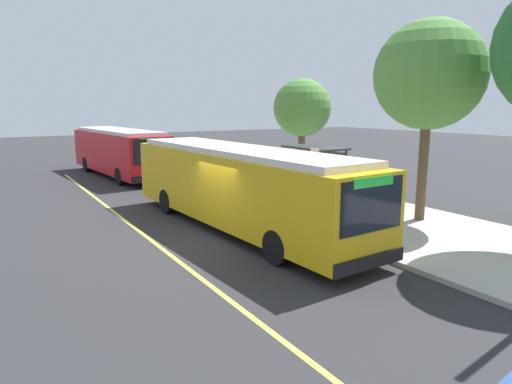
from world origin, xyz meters
TOP-DOWN VIEW (x-y plane):
  - ground_plane at (0.00, 0.00)m, footprint 120.00×120.00m
  - sidewalk_curb at (0.00, 6.00)m, footprint 44.00×6.40m
  - lane_stripe_center at (0.00, -2.20)m, footprint 36.00×0.14m
  - transit_bus_main at (-0.78, 1.01)m, footprint 12.48×3.21m
  - transit_bus_second at (-15.58, 0.71)m, footprint 10.79×3.39m
  - bus_shelter at (-2.63, 5.97)m, footprint 2.90×1.60m
  - waiting_bench at (-2.15, 5.83)m, footprint 1.60×0.48m
  - route_sign_post at (0.60, 3.35)m, footprint 0.44×0.08m
  - pedestrian_commuter at (-3.61, 4.90)m, footprint 0.24×0.40m
  - street_tree_upstreet at (2.15, 7.22)m, footprint 3.93×3.93m
  - street_tree_downstreet at (-6.30, 8.01)m, footprint 3.05×3.05m

SIDE VIEW (x-z plane):
  - ground_plane at x=0.00m, z-range 0.00..0.00m
  - lane_stripe_center at x=0.00m, z-range 0.00..0.01m
  - sidewalk_curb at x=0.00m, z-range 0.00..0.15m
  - waiting_bench at x=-2.15m, z-range 0.16..1.11m
  - pedestrian_commuter at x=-3.61m, z-range 0.27..1.96m
  - transit_bus_second at x=-15.58m, z-range 0.14..3.09m
  - transit_bus_main at x=-0.78m, z-range 0.14..3.09m
  - bus_shelter at x=-2.63m, z-range 0.68..3.16m
  - route_sign_post at x=0.60m, z-range 0.56..3.36m
  - street_tree_downstreet at x=-6.30m, z-range 1.42..7.09m
  - street_tree_upstreet at x=2.15m, z-range 1.80..9.10m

